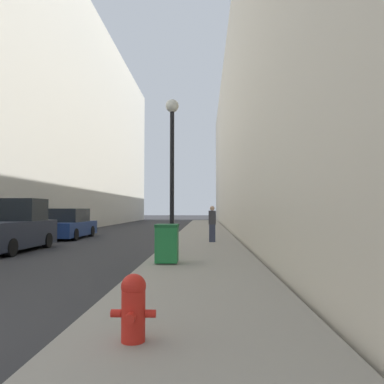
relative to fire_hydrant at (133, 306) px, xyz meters
name	(u,v)px	position (x,y,z in m)	size (l,w,h in m)	color
sidewalk_right	(204,237)	(0.74, 17.25, -0.48)	(3.33, 60.00, 0.16)	gray
building_left_glass	(11,109)	(-15.02, 25.25, 9.25)	(12.00, 60.00, 19.62)	beige
building_right_stone	(303,134)	(8.50, 25.25, 7.06)	(12.00, 60.00, 15.25)	beige
fire_hydrant	(133,306)	(0.00, 0.00, 0.00)	(0.51, 0.40, 0.76)	red
trash_bin	(167,243)	(-0.26, 6.18, 0.16)	(0.63, 0.70, 1.08)	#1E7538
lamppost	(172,154)	(-0.37, 9.02, 3.09)	(0.47, 0.47, 5.47)	black
pickup_truck	(9,229)	(-6.98, 10.30, 0.31)	(2.20, 4.86, 2.10)	#232838
parked_sedan_near	(70,225)	(-6.93, 16.85, 0.21)	(1.86, 4.80, 1.70)	navy
pedestrian_on_sidewalk	(212,224)	(1.13, 12.99, 0.43)	(0.33, 0.22, 1.65)	#2D3347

